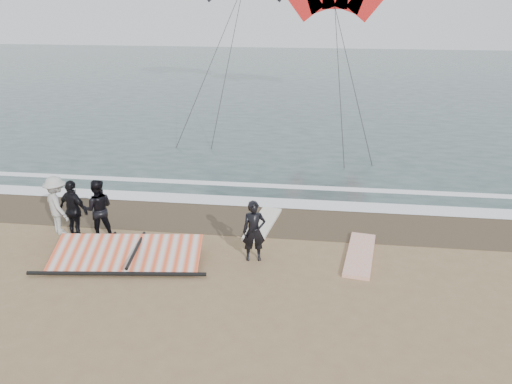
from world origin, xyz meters
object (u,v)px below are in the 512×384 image
Objects in this scene: board_cream at (263,224)px; board_white at (360,255)px; man_main at (254,231)px; sail_rig at (126,254)px.

board_white is at bearing -19.81° from board_cream.
man_main reaches higher than sail_rig.
sail_rig is at bearing -133.24° from board_cream.
board_cream is at bearing 37.47° from sail_rig.
man_main is 3.77m from sail_rig.
man_main reaches higher than board_cream.
board_white is 3.53m from board_cream.
man_main is 0.68× the size of board_white.
board_white is 1.04× the size of board_cream.
sail_rig reaches higher than board_white.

